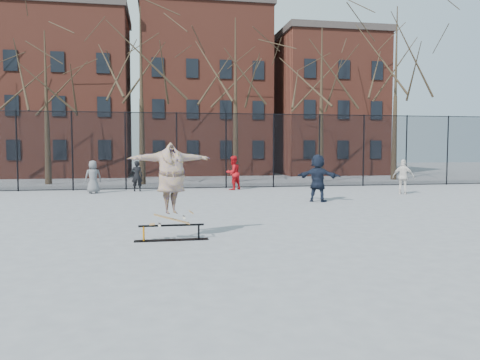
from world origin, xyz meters
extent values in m
plane|color=slate|center=(0.00, 0.00, 0.00)|extent=(100.00, 100.00, 0.00)
cube|color=black|center=(-2.14, -0.65, 0.01)|extent=(1.72, 0.26, 0.01)
cylinder|color=orange|center=(-2.78, -0.65, 0.18)|extent=(0.04, 0.04, 0.35)
cylinder|color=black|center=(-1.50, -0.65, 0.18)|extent=(0.04, 0.04, 0.35)
cylinder|color=black|center=(-2.14, -0.65, 0.35)|extent=(1.52, 0.05, 0.05)
imported|color=#453380|center=(-2.13, -0.65, 1.32)|extent=(2.11, 1.16, 1.66)
imported|color=#5B5D60|center=(-5.41, 11.32, 0.78)|extent=(0.86, 0.67, 1.56)
imported|color=black|center=(-3.41, 12.00, 0.76)|extent=(0.58, 0.41, 1.52)
imported|color=red|center=(1.41, 12.00, 0.87)|extent=(1.07, 1.01, 1.74)
imported|color=silver|center=(8.81, 8.32, 0.81)|extent=(1.01, 0.86, 1.62)
imported|color=black|center=(3.89, 6.20, 0.95)|extent=(1.79, 1.43, 1.90)
cylinder|color=black|center=(-9.20, 13.00, 2.00)|extent=(0.07, 0.07, 4.00)
cylinder|color=black|center=(-6.60, 13.00, 2.00)|extent=(0.07, 0.07, 4.00)
cylinder|color=black|center=(-4.00, 13.00, 2.00)|extent=(0.07, 0.07, 4.00)
cylinder|color=black|center=(-1.40, 13.00, 2.00)|extent=(0.07, 0.07, 4.00)
cylinder|color=black|center=(1.20, 13.00, 2.00)|extent=(0.07, 0.07, 4.00)
cylinder|color=black|center=(3.80, 13.00, 2.00)|extent=(0.07, 0.07, 4.00)
cylinder|color=black|center=(6.40, 13.00, 2.00)|extent=(0.07, 0.07, 4.00)
cylinder|color=black|center=(9.00, 13.00, 2.00)|extent=(0.07, 0.07, 4.00)
cylinder|color=black|center=(11.60, 13.00, 2.00)|extent=(0.07, 0.07, 4.00)
cylinder|color=black|center=(14.20, 13.00, 2.00)|extent=(0.07, 0.07, 4.00)
cube|color=black|center=(0.00, 13.00, 2.00)|extent=(34.00, 0.01, 4.00)
cylinder|color=black|center=(0.00, 13.00, 3.96)|extent=(34.00, 0.04, 0.04)
cone|color=black|center=(-8.50, 17.80, 2.31)|extent=(0.40, 0.40, 4.62)
cone|color=black|center=(-3.00, 16.50, 2.31)|extent=(0.40, 0.40, 4.62)
cone|color=black|center=(2.50, 17.80, 2.31)|extent=(0.40, 0.40, 4.62)
cone|color=black|center=(8.00, 16.50, 2.31)|extent=(0.40, 0.40, 4.62)
cone|color=black|center=(13.50, 17.80, 2.31)|extent=(0.40, 0.40, 4.62)
cube|color=#602A1F|center=(-9.00, 26.00, 6.00)|extent=(9.00, 7.00, 12.00)
cube|color=#602A1F|center=(1.50, 26.00, 6.50)|extent=(10.00, 7.00, 13.00)
cube|color=#602A1F|center=(11.50, 26.00, 5.50)|extent=(8.00, 7.00, 11.00)
camera|label=1|loc=(-2.48, -11.59, 2.17)|focal=35.00mm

